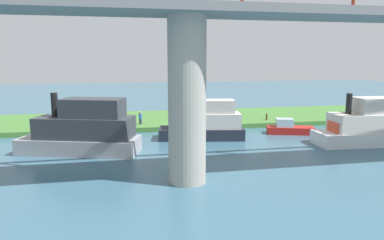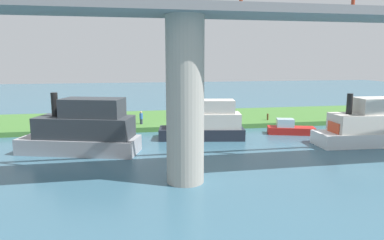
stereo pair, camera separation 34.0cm
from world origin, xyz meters
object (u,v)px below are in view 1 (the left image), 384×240
at_px(mooring_post, 267,117).
at_px(riverboat_paddlewheel, 289,128).
at_px(houseboat_blue, 369,125).
at_px(bridge_pylon, 187,101).
at_px(person_on_bank, 140,118).
at_px(motorboat_white, 204,123).
at_px(motorboat_red, 83,131).

bearing_deg(mooring_post, riverboat_paddlewheel, 90.71).
bearing_deg(houseboat_blue, riverboat_paddlewheel, -48.99).
bearing_deg(bridge_pylon, person_on_bank, -83.98).
bearing_deg(motorboat_white, mooring_post, -146.03).
bearing_deg(houseboat_blue, person_on_bank, -29.87).
distance_m(bridge_pylon, houseboat_blue, 18.78).
bearing_deg(riverboat_paddlewheel, mooring_post, -89.29).
height_order(motorboat_white, riverboat_paddlewheel, motorboat_white).
xyz_separation_m(person_on_bank, riverboat_paddlewheel, (-14.43, 5.54, -0.66)).
relative_size(houseboat_blue, riverboat_paddlewheel, 1.85).
height_order(houseboat_blue, motorboat_red, motorboat_red).
bearing_deg(motorboat_white, person_on_bank, -47.29).
bearing_deg(mooring_post, motorboat_white, 33.97).
xyz_separation_m(motorboat_white, riverboat_paddlewheel, (-8.84, -0.51, -0.95)).
distance_m(mooring_post, houseboat_blue, 11.94).
distance_m(bridge_pylon, riverboat_paddlewheel, 17.83).
xyz_separation_m(houseboat_blue, riverboat_paddlewheel, (4.77, -5.48, -1.13)).
distance_m(person_on_bank, riverboat_paddlewheel, 15.47).
xyz_separation_m(mooring_post, riverboat_paddlewheel, (-0.07, 5.40, -0.32)).
bearing_deg(person_on_bank, motorboat_red, 61.32).
relative_size(mooring_post, houseboat_blue, 0.08).
bearing_deg(mooring_post, houseboat_blue, 113.95).
bearing_deg(bridge_pylon, riverboat_paddlewheel, -136.78).
bearing_deg(riverboat_paddlewheel, motorboat_red, 10.54).
xyz_separation_m(person_on_bank, motorboat_red, (5.01, 9.16, 0.57)).
relative_size(person_on_bank, riverboat_paddlewheel, 0.29).
height_order(houseboat_blue, riverboat_paddlewheel, houseboat_blue).
relative_size(bridge_pylon, motorboat_white, 1.20).
xyz_separation_m(mooring_post, motorboat_red, (19.37, 9.02, 0.90)).
bearing_deg(person_on_bank, bridge_pylon, 96.02).
relative_size(mooring_post, riverboat_paddlewheel, 0.15).
bearing_deg(houseboat_blue, bridge_pylon, 20.10).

